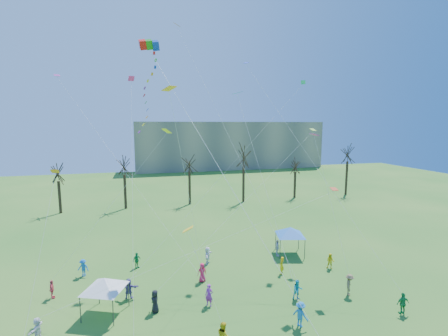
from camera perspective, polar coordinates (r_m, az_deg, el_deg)
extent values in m
cube|color=gray|center=(103.08, 0.98, 4.25)|extent=(60.00, 14.00, 15.00)
cylinder|color=black|center=(56.72, -27.84, -4.74)|extent=(0.44, 0.44, 5.23)
cylinder|color=black|center=(55.42, -17.62, -4.17)|extent=(0.44, 0.44, 5.80)
cylinder|color=black|center=(56.03, -6.30, -3.65)|extent=(0.44, 0.44, 5.91)
cylinder|color=black|center=(57.42, 3.58, -2.88)|extent=(0.44, 0.44, 6.81)
cylinder|color=black|center=(62.24, 12.83, -3.02)|extent=(0.44, 0.44, 5.09)
cylinder|color=black|center=(68.00, 21.48, -1.72)|extent=(0.44, 0.44, 6.79)
cube|color=red|center=(26.19, -14.65, 20.99)|extent=(0.64, 0.98, 0.97)
cube|color=#188912|center=(26.20, -13.55, 21.02)|extent=(0.64, 0.98, 0.97)
cube|color=#0D36A9|center=(26.22, -12.45, 21.04)|extent=(0.64, 0.98, 0.97)
cylinder|color=white|center=(19.97, 0.08, -1.60)|extent=(0.02, 0.02, 23.22)
cylinder|color=#3F3F44|center=(26.64, -24.80, -22.49)|extent=(0.09, 0.09, 2.02)
cylinder|color=#3F3F44|center=(25.51, -19.62, -23.66)|extent=(0.09, 0.09, 2.02)
cylinder|color=#3F3F44|center=(28.49, -21.93, -20.21)|extent=(0.09, 0.09, 2.02)
cylinder|color=#3F3F44|center=(27.43, -17.05, -21.13)|extent=(0.09, 0.09, 2.02)
pyramid|color=white|center=(26.31, -21.01, -19.11)|extent=(3.56, 3.56, 0.87)
cylinder|color=#3F3F44|center=(34.69, 10.21, -14.41)|extent=(0.09, 0.09, 2.13)
cylinder|color=#3F3F44|center=(35.26, 14.55, -14.17)|extent=(0.09, 0.09, 2.13)
cylinder|color=#3F3F44|center=(37.10, 9.44, -12.87)|extent=(0.09, 0.09, 2.13)
cylinder|color=#3F3F44|center=(37.63, 13.50, -12.68)|extent=(0.09, 0.09, 2.13)
pyramid|color=blue|center=(35.62, 12.00, -11.24)|extent=(3.93, 3.93, 0.91)
imported|color=gold|center=(22.46, -0.12, -28.30)|extent=(0.83, 0.99, 1.83)
imported|color=#166DB4|center=(24.89, 13.81, -24.54)|extent=(1.20, 1.36, 1.82)
imported|color=#1F8F49|center=(28.92, 29.90, -20.67)|extent=(1.02, 0.50, 1.68)
imported|color=silver|center=(26.27, -30.97, -23.93)|extent=(0.83, 1.54, 1.58)
imported|color=black|center=(26.30, -12.50, -22.67)|extent=(0.77, 0.97, 1.74)
imported|color=purple|center=(26.49, -2.75, -22.22)|extent=(0.77, 0.71, 1.76)
imported|color=#0D9CBB|center=(27.94, 13.30, -20.85)|extent=(0.89, 0.74, 1.65)
imported|color=olive|center=(29.75, 21.97, -19.19)|extent=(1.25, 1.33, 1.80)
imported|color=#F65265|center=(30.88, -28.94, -18.84)|extent=(0.61, 0.98, 1.55)
imported|color=#534494|center=(28.47, -17.06, -20.35)|extent=(1.63, 0.68, 1.71)
imported|color=#E61C49|center=(29.92, -4.02, -18.50)|extent=(0.91, 0.65, 1.74)
imported|color=yellow|center=(31.67, 10.49, -17.10)|extent=(0.68, 0.74, 1.69)
imported|color=yellow|center=(33.84, 18.88, -15.84)|extent=(0.96, 0.94, 1.55)
imported|color=blue|center=(33.50, -24.36, -16.29)|extent=(1.22, 0.96, 1.66)
imported|color=#21974E|center=(33.49, -15.67, -15.94)|extent=(0.95, 0.91, 1.59)
imported|color=white|center=(33.24, -3.01, -15.66)|extent=(1.25, 1.68, 1.76)
imported|color=silver|center=(35.40, 9.71, -14.21)|extent=(0.67, 1.13, 1.80)
cube|color=orange|center=(25.19, -28.52, -0.52)|extent=(0.52, 0.62, 0.34)
cylinder|color=white|center=(23.62, -30.59, -13.23)|extent=(0.01, 0.01, 11.04)
cube|color=#FA29A9|center=(30.93, -16.60, 15.42)|extent=(0.63, 0.69, 0.39)
cylinder|color=white|center=(24.53, -16.42, -2.59)|extent=(0.01, 0.01, 21.17)
cube|color=yellow|center=(20.83, -6.62, -11.07)|extent=(0.78, 0.71, 0.38)
cylinder|color=white|center=(21.28, -3.43, -19.58)|extent=(0.01, 0.01, 6.34)
cube|color=#1AC3A4|center=(27.93, 2.47, 13.55)|extent=(0.81, 0.65, 0.24)
cylinder|color=white|center=(24.81, 7.63, -3.94)|extent=(0.01, 0.01, 17.46)
cube|color=blue|center=(35.85, 4.06, 18.65)|extent=(0.78, 0.82, 0.24)
cylinder|color=white|center=(29.73, 15.51, 1.65)|extent=(0.01, 0.01, 25.83)
cube|color=#C33C18|center=(28.67, 19.48, -3.64)|extent=(0.63, 0.78, 0.18)
cylinder|color=white|center=(24.53, -3.40, -14.12)|extent=(0.01, 0.01, 24.18)
cube|color=#82CD30|center=(35.42, 15.95, 6.76)|extent=(0.60, 0.71, 0.26)
cylinder|color=white|center=(28.95, 4.39, -5.50)|extent=(0.01, 0.01, 22.57)
cube|color=#B7349F|center=(39.09, -28.23, 14.72)|extent=(0.78, 0.88, 0.29)
cylinder|color=white|center=(30.41, -18.27, 0.31)|extent=(0.01, 0.01, 26.93)
cube|color=orange|center=(38.04, -8.61, 24.49)|extent=(0.80, 0.76, 0.40)
cylinder|color=white|center=(29.95, 0.79, 6.03)|extent=(0.01, 0.01, 28.68)
cube|color=#F629BA|center=(28.18, 16.20, 5.90)|extent=(0.81, 0.71, 0.20)
cylinder|color=white|center=(28.19, 19.10, -6.61)|extent=(0.01, 0.01, 12.22)
cube|color=yellow|center=(27.28, -10.45, 6.69)|extent=(0.92, 0.89, 0.42)
cylinder|color=white|center=(27.94, -20.07, -6.45)|extent=(0.01, 0.01, 15.37)
cube|color=#16A7AC|center=(37.24, 14.28, 14.95)|extent=(0.71, 0.73, 0.38)
cylinder|color=white|center=(30.17, 0.99, 0.14)|extent=(0.01, 0.01, 26.78)
cube|color=#FFA51A|center=(19.08, -10.00, 14.13)|extent=(0.92, 0.95, 0.26)
cylinder|color=white|center=(23.48, -6.38, -5.39)|extent=(0.01, 0.01, 16.69)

